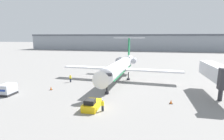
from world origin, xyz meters
The scene contains 10 objects.
ground_plane centered at (0.00, 0.00, 0.00)m, with size 600.00×600.00×0.00m, color gray.
terminal_building centered at (0.00, 120.00, 6.43)m, with size 180.00×16.80×12.80m.
airplane_main centered at (0.97, 18.73, 3.61)m, with size 30.41×29.07×10.66m.
pushback_tug centered at (-0.44, 0.16, 0.65)m, with size 2.16×3.95×1.77m.
luggage_cart centered at (-18.17, 3.25, 1.06)m, with size 2.20×2.88×2.11m.
worker_near_tug centered at (1.43, -0.35, 0.94)m, with size 0.40×0.25×1.79m.
worker_by_wing centered at (-10.54, 14.52, 0.99)m, with size 0.40×0.26×1.86m.
traffic_cone_left centered at (-11.81, 7.77, 0.38)m, with size 0.53×0.53×0.79m.
traffic_cone_right centered at (11.81, 4.78, 0.31)m, with size 0.54×0.54×0.66m.
jet_bridge centered at (20.31, 10.48, 4.45)m, with size 3.20×12.64×6.19m.
Camera 1 is at (7.69, -24.03, 10.95)m, focal length 28.00 mm.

